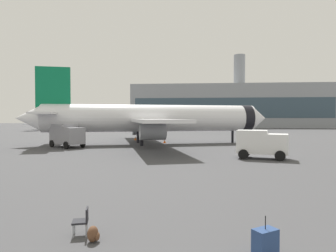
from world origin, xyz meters
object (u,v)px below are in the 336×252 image
object	(u,v)px
airplane_at_gate	(152,118)
safety_cone_far	(164,137)
airplane_taxiing	(54,123)
traveller_backpack	(93,234)
cargo_van	(261,143)
safety_cone_mid	(135,138)
safety_cone_near	(149,137)
rolling_suitcase	(265,242)
gate_chair	(83,220)
service_truck	(67,135)
safety_cone_outer	(165,141)

from	to	relation	value
airplane_at_gate	safety_cone_far	world-z (taller)	airplane_at_gate
airplane_taxiing	traveller_backpack	bearing A→B (deg)	-63.08
cargo_van	safety_cone_mid	distance (m)	26.75
airplane_at_gate	safety_cone_far	bearing A→B (deg)	87.59
safety_cone_near	rolling_suitcase	distance (m)	44.74
rolling_suitcase	gate_chair	bearing A→B (deg)	169.80
cargo_van	safety_cone_far	world-z (taller)	cargo_van
airplane_at_gate	gate_chair	xyz separation A→B (m)	(2.35, -32.36, -3.16)
cargo_van	gate_chair	bearing A→B (deg)	-117.75
cargo_van	safety_cone_mid	world-z (taller)	cargo_van
safety_cone_mid	airplane_at_gate	bearing A→B (deg)	-62.37
service_truck	gate_chair	size ratio (longest dim) A/B	6.03
rolling_suitcase	traveller_backpack	bearing A→B (deg)	174.16
service_truck	safety_cone_far	size ratio (longest dim) A/B	8.60
safety_cone_outer	rolling_suitcase	xyz separation A→B (m)	(6.17, -35.31, 0.09)
safety_cone_mid	safety_cone_far	xyz separation A→B (m)	(4.40, 4.38, 0.00)
safety_cone_far	safety_cone_outer	distance (m)	9.92
safety_cone_near	traveller_backpack	distance (m)	43.44
airplane_taxiing	service_truck	size ratio (longest dim) A/B	3.78
airplane_taxiing	service_truck	xyz separation A→B (m)	(26.48, -50.39, -0.52)
safety_cone_far	gate_chair	xyz separation A→B (m)	(1.85, -44.21, 0.20)
airplane_at_gate	service_truck	bearing A→B (deg)	-151.03
service_truck	safety_cone_near	world-z (taller)	service_truck
cargo_van	traveller_backpack	bearing A→B (deg)	-115.92
airplane_taxiing	safety_cone_far	bearing A→B (deg)	-41.65
safety_cone_near	cargo_van	bearing A→B (deg)	-60.13
traveller_backpack	safety_cone_mid	bearing A→B (deg)	99.53
rolling_suitcase	safety_cone_outer	bearing A→B (deg)	99.91
traveller_backpack	gate_chair	xyz separation A→B (m)	(-0.51, 0.47, 0.27)
service_truck	safety_cone_far	xyz separation A→B (m)	(10.59, 17.43, -1.31)
gate_chair	safety_cone_outer	bearing A→B (deg)	91.28
safety_cone_far	traveller_backpack	distance (m)	44.74
cargo_van	safety_cone_mid	xyz separation A→B (m)	(-15.91, 21.46, -1.16)
cargo_van	safety_cone_outer	distance (m)	19.12
airplane_at_gate	airplane_taxiing	world-z (taller)	airplane_at_gate
cargo_van	rolling_suitcase	xyz separation A→B (m)	(-4.26, -19.33, -1.06)
airplane_at_gate	safety_cone_mid	size ratio (longest dim) A/B	58.74
safety_cone_outer	traveller_backpack	xyz separation A→B (m)	(1.28, -34.81, -0.07)
safety_cone_mid	airplane_taxiing	bearing A→B (deg)	131.17
service_truck	cargo_van	bearing A→B (deg)	-20.85
safety_cone_mid	safety_cone_outer	xyz separation A→B (m)	(5.49, -5.48, 0.01)
safety_cone_far	airplane_taxiing	bearing A→B (deg)	138.35
airplane_taxiing	safety_cone_near	distance (m)	48.88
cargo_van	safety_cone_mid	size ratio (longest dim) A/B	7.98
airplane_at_gate	traveller_backpack	distance (m)	33.14
safety_cone_near	rolling_suitcase	xyz separation A→B (m)	(9.72, -43.67, 0.05)
traveller_backpack	safety_cone_far	bearing A→B (deg)	93.02
cargo_van	gate_chair	world-z (taller)	cargo_van
airplane_taxiing	cargo_van	xyz separation A→B (m)	(48.57, -58.81, -0.68)
safety_cone_near	safety_cone_outer	world-z (taller)	safety_cone_near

